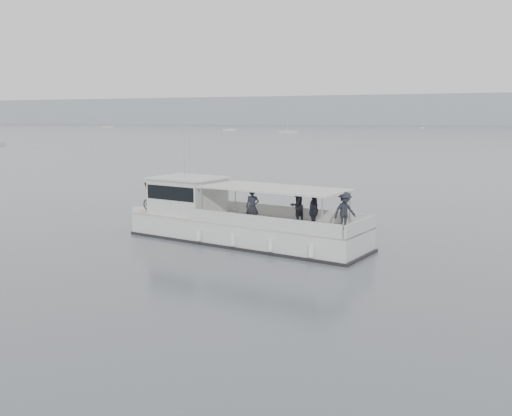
% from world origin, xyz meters
% --- Properties ---
extents(ground, '(1400.00, 1400.00, 0.00)m').
position_xyz_m(ground, '(0.00, 0.00, 0.00)').
color(ground, '#4F585E').
rests_on(ground, ground).
extents(headland, '(1400.00, 90.00, 28.00)m').
position_xyz_m(headland, '(0.00, 560.00, 14.00)').
color(headland, '#939EA8').
rests_on(headland, ground).
extents(tour_boat, '(12.79, 5.31, 5.34)m').
position_xyz_m(tour_boat, '(-4.21, 2.50, 0.88)').
color(tour_boat, silver).
rests_on(tour_boat, ground).
extents(moored_fleet, '(456.23, 353.63, 10.77)m').
position_xyz_m(moored_fleet, '(-35.09, 203.16, 0.36)').
color(moored_fleet, silver).
rests_on(moored_fleet, ground).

